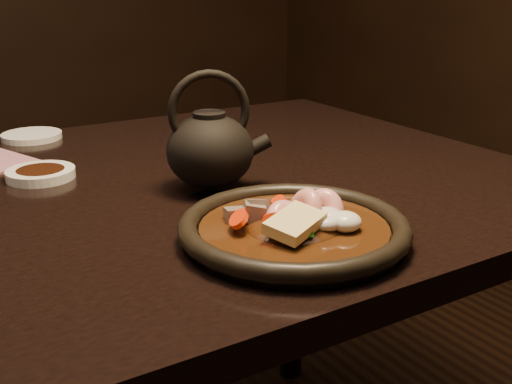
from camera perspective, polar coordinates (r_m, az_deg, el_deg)
table at (r=0.97m, az=-19.30°, el=-5.57°), size 1.60×0.90×0.75m
plate at (r=0.78m, az=3.39°, el=-3.33°), size 0.28×0.28×0.03m
stirfry at (r=0.78m, az=3.61°, el=-2.89°), size 0.17×0.16×0.07m
soy_dish at (r=1.07m, az=-18.59°, el=1.55°), size 0.11×0.11×0.01m
saucer_right at (r=1.33m, az=-19.31°, el=4.73°), size 0.11×0.11×0.01m
teapot at (r=0.95m, az=-4.07°, el=4.03°), size 0.16×0.13×0.18m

